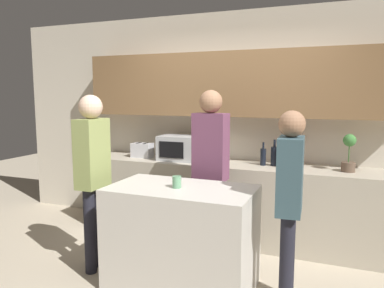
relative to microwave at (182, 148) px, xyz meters
name	(u,v)px	position (x,y,z in m)	size (l,w,h in m)	color
back_wall	(236,109)	(0.60, 0.28, 0.48)	(6.40, 0.40, 2.70)	beige
back_counter	(228,201)	(0.60, 0.00, -0.61)	(3.60, 0.62, 0.91)	#B7AD99
kitchen_island	(182,237)	(0.53, -1.23, -0.61)	(1.27, 0.72, 0.91)	beige
microwave	(182,148)	(0.00, 0.00, 0.00)	(0.52, 0.39, 0.30)	#B7BABC
toaster	(142,150)	(-0.55, 0.00, -0.06)	(0.26, 0.16, 0.18)	silver
potted_plant	(349,153)	(1.89, 0.00, 0.05)	(0.14, 0.14, 0.40)	brown
bottle_0	(263,156)	(1.00, 0.03, -0.05)	(0.06, 0.06, 0.26)	black
bottle_1	(274,156)	(1.12, 0.05, -0.04)	(0.08, 0.08, 0.30)	black
bottle_2	(282,156)	(1.21, 0.00, -0.02)	(0.09, 0.09, 0.33)	maroon
bottle_3	(294,157)	(1.34, 0.05, -0.04)	(0.08, 0.08, 0.28)	maroon
cup_0	(177,182)	(0.50, -1.26, -0.10)	(0.08, 0.08, 0.10)	#649E73
person_left	(290,192)	(1.45, -1.18, -0.12)	(0.21, 0.35, 1.59)	black
person_center	(210,160)	(0.59, -0.62, -0.01)	(0.36, 0.23, 1.75)	black
person_right	(93,167)	(-0.38, -1.25, -0.04)	(0.22, 0.34, 1.71)	black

